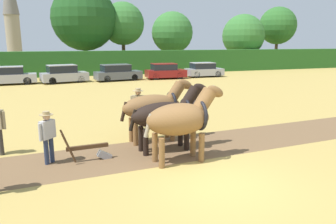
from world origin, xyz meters
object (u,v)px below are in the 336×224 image
(parked_car_center, at_px, (117,73))
(tree_left, at_px, (84,18))
(plow, at_px, (92,151))
(parked_car_center_right, at_px, (165,71))
(farmer_at_plow, at_px, (48,134))
(tree_center, at_px, (172,33))
(draft_horse_lead_right, at_px, (167,114))
(farmer_beside_team, at_px, (138,106))
(parked_car_center_left, at_px, (64,74))
(tree_right, at_px, (278,26))
(draft_horse_lead_left, at_px, (182,119))
(tree_center_left, at_px, (123,24))
(tree_center_right, at_px, (243,36))
(parked_car_left, at_px, (10,76))
(parked_car_right, at_px, (204,70))
(draft_horse_trail_left, at_px, (155,106))
(church_spire, at_px, (11,7))

(parked_car_center, bearing_deg, tree_left, 91.83)
(plow, bearing_deg, parked_car_center_right, 61.79)
(plow, distance_m, farmer_at_plow, 1.41)
(tree_center, distance_m, draft_horse_lead_right, 33.79)
(plow, xyz_separation_m, farmer_beside_team, (2.28, 3.00, 0.73))
(farmer_at_plow, bearing_deg, parked_car_center_left, 132.37)
(tree_right, height_order, draft_horse_lead_left, tree_right)
(farmer_at_plow, bearing_deg, tree_left, 127.93)
(tree_center_left, xyz_separation_m, parked_car_center_right, (1.87, -10.83, -5.08))
(tree_center_right, bearing_deg, tree_center, 172.09)
(tree_center, bearing_deg, tree_right, 0.95)
(farmer_beside_team, xyz_separation_m, parked_car_center_right, (7.32, 17.93, -0.31))
(farmer_at_plow, xyz_separation_m, parked_car_left, (-3.22, 20.98, -0.19))
(tree_center, height_order, parked_car_right, tree_center)
(draft_horse_trail_left, bearing_deg, parked_car_left, 105.71)
(parked_car_center_left, bearing_deg, tree_center, 25.50)
(tree_center_left, bearing_deg, draft_horse_lead_right, -99.29)
(parked_car_center, bearing_deg, parked_car_left, 170.10)
(draft_horse_lead_right, bearing_deg, parked_car_center, 80.20)
(tree_center_right, height_order, draft_horse_trail_left, tree_center_right)
(farmer_at_plow, xyz_separation_m, parked_car_center_left, (1.20, 20.82, -0.17))
(church_spire, height_order, farmer_at_plow, church_spire)
(church_spire, xyz_separation_m, draft_horse_lead_left, (10.10, -60.48, -8.52))
(draft_horse_trail_left, xyz_separation_m, parked_car_left, (-6.94, 19.82, -0.56))
(draft_horse_lead_right, bearing_deg, tree_center, 66.01)
(plow, bearing_deg, parked_car_center_left, 86.56)
(tree_center, relative_size, draft_horse_lead_left, 2.76)
(draft_horse_trail_left, height_order, parked_car_center_left, draft_horse_trail_left)
(parked_car_center, bearing_deg, draft_horse_lead_left, -104.35)
(draft_horse_trail_left, distance_m, plow, 2.97)
(farmer_at_plow, xyz_separation_m, farmer_beside_team, (3.52, 2.85, 0.11))
(church_spire, relative_size, draft_horse_lead_right, 6.39)
(tree_left, height_order, tree_right, tree_left)
(draft_horse_lead_left, height_order, parked_car_center_right, draft_horse_lead_left)
(plow, bearing_deg, draft_horse_trail_left, 24.50)
(farmer_beside_team, bearing_deg, tree_left, 31.13)
(draft_horse_trail_left, bearing_deg, draft_horse_lead_right, -89.66)
(parked_car_left, distance_m, parked_car_center, 9.28)
(draft_horse_trail_left, xyz_separation_m, parked_car_center, (2.34, 19.62, -0.57))
(tree_center, height_order, church_spire, church_spire)
(tree_left, bearing_deg, parked_car_right, -41.34)
(tree_center_right, bearing_deg, church_spire, 137.35)
(parked_car_center_left, bearing_deg, draft_horse_lead_right, -94.10)
(tree_left, bearing_deg, parked_car_center_right, -56.71)
(draft_horse_lead_right, distance_m, draft_horse_trail_left, 1.16)
(draft_horse_lead_left, bearing_deg, tree_center_right, 51.78)
(plow, distance_m, parked_car_right, 25.51)
(parked_car_center_right, distance_m, parked_car_right, 4.43)
(draft_horse_lead_right, xyz_separation_m, farmer_beside_team, (-0.27, 2.84, -0.21))
(farmer_at_plow, height_order, parked_car_center_left, farmer_at_plow)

